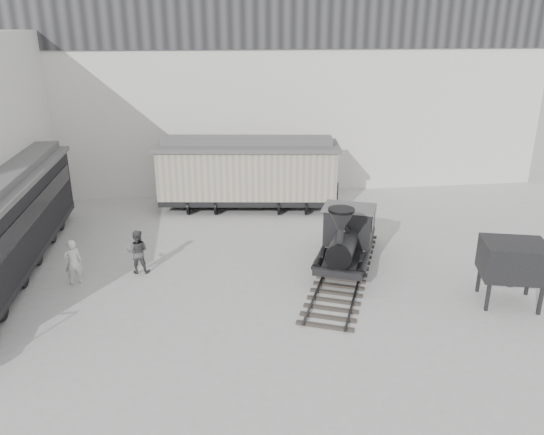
{
  "coord_description": "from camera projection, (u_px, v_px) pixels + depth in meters",
  "views": [
    {
      "loc": [
        -3.03,
        -15.65,
        9.17
      ],
      "look_at": [
        -0.42,
        3.99,
        2.0
      ],
      "focal_mm": 35.0,
      "sensor_mm": 36.0,
      "label": 1
    }
  ],
  "objects": [
    {
      "name": "visitor_b",
      "position": [
        138.0,
        252.0,
        20.67
      ],
      "size": [
        0.91,
        0.73,
        1.76
      ],
      "primitive_type": "imported",
      "rotation": [
        0.0,
        0.0,
        3.06
      ],
      "color": "#424344",
      "rests_on": "ground"
    },
    {
      "name": "coal_hopper",
      "position": [
        513.0,
        264.0,
        18.18
      ],
      "size": [
        2.46,
        2.21,
        2.26
      ],
      "rotation": [
        0.0,
        0.0,
        -0.28
      ],
      "color": "black",
      "rests_on": "ground"
    },
    {
      "name": "locomotive",
      "position": [
        347.0,
        241.0,
        21.07
      ],
      "size": [
        5.15,
        8.75,
        3.08
      ],
      "rotation": [
        0.0,
        0.0,
        -0.4
      ],
      "color": "#302D28",
      "rests_on": "ground"
    },
    {
      "name": "boxcar",
      "position": [
        248.0,
        172.0,
        27.66
      ],
      "size": [
        9.71,
        4.19,
        3.85
      ],
      "rotation": [
        0.0,
        0.0,
        -0.14
      ],
      "color": "black",
      "rests_on": "ground"
    },
    {
      "name": "visitor_a",
      "position": [
        73.0,
        262.0,
        19.76
      ],
      "size": [
        0.74,
        0.6,
        1.77
      ],
      "primitive_type": "imported",
      "rotation": [
        0.0,
        0.0,
        3.45
      ],
      "color": "silver",
      "rests_on": "ground"
    },
    {
      "name": "ground",
      "position": [
        300.0,
        311.0,
        18.08
      ],
      "size": [
        90.0,
        90.0,
        0.0
      ],
      "primitive_type": "plane",
      "color": "#9E9E9B"
    },
    {
      "name": "north_wall",
      "position": [
        254.0,
        94.0,
        30.16
      ],
      "size": [
        34.0,
        2.51,
        11.0
      ],
      "color": "silver",
      "rests_on": "ground"
    }
  ]
}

